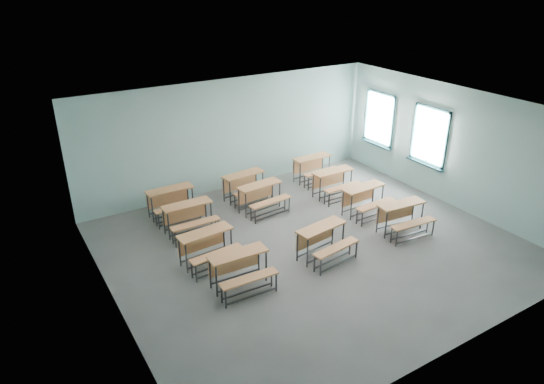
{
  "coord_description": "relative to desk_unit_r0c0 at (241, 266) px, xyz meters",
  "views": [
    {
      "loc": [
        -5.9,
        -7.81,
        5.88
      ],
      "look_at": [
        -0.38,
        1.2,
        1.0
      ],
      "focal_mm": 32.0,
      "sensor_mm": 36.0,
      "label": 1
    }
  ],
  "objects": [
    {
      "name": "desk_unit_r3c2",
      "position": [
        4.44,
        3.64,
        0.0
      ],
      "size": [
        1.22,
        0.84,
        0.75
      ],
      "rotation": [
        0.0,
        0.0,
        0.03
      ],
      "color": "#C97D48",
      "rests_on": "ground"
    },
    {
      "name": "desk_unit_r2c2",
      "position": [
        4.3,
        2.44,
        0.0
      ],
      "size": [
        1.21,
        0.81,
        0.75
      ],
      "rotation": [
        0.0,
        0.0,
        0.01
      ],
      "color": "#C97D48",
      "rests_on": "ground"
    },
    {
      "name": "room",
      "position": [
        2.27,
        0.59,
        1.09
      ],
      "size": [
        9.04,
        8.04,
        3.24
      ],
      "color": "slate",
      "rests_on": "ground"
    },
    {
      "name": "desk_unit_r3c0",
      "position": [
        -0.05,
        3.66,
        0.0
      ],
      "size": [
        1.21,
        0.82,
        0.75
      ],
      "rotation": [
        0.0,
        0.0,
        0.02
      ],
      "color": "#C97D48",
      "rests_on": "ground"
    },
    {
      "name": "desk_unit_r1c2",
      "position": [
        4.3,
        1.15,
        0.0
      ],
      "size": [
        1.24,
        0.86,
        0.75
      ],
      "rotation": [
        0.0,
        0.0,
        0.05
      ],
      "color": "#C97D48",
      "rests_on": "ground"
    },
    {
      "name": "desk_unit_r2c1",
      "position": [
        2.08,
        2.7,
        0.0
      ],
      "size": [
        1.27,
        0.92,
        0.75
      ],
      "rotation": [
        0.0,
        0.0,
        0.1
      ],
      "color": "#C97D48",
      "rests_on": "ground"
    },
    {
      "name": "desk_unit_r1c0",
      "position": [
        -0.19,
        1.13,
        0.0
      ],
      "size": [
        1.26,
        0.89,
        0.75
      ],
      "rotation": [
        0.0,
        0.0,
        0.07
      ],
      "color": "#C97D48",
      "rests_on": "ground"
    },
    {
      "name": "desk_unit_r0c2",
      "position": [
        4.41,
        -0.07,
        0.0
      ],
      "size": [
        1.27,
        0.91,
        0.75
      ],
      "rotation": [
        0.0,
        0.0,
        -0.09
      ],
      "color": "#C97D48",
      "rests_on": "ground"
    },
    {
      "name": "desk_unit_r0c0",
      "position": [
        0.0,
        0.0,
        0.0
      ],
      "size": [
        1.23,
        0.85,
        0.75
      ],
      "rotation": [
        0.0,
        0.0,
        -0.04
      ],
      "color": "#C97D48",
      "rests_on": "ground"
    },
    {
      "name": "desk_unit_r0c1",
      "position": [
        2.09,
        0.02,
        0.0
      ],
      "size": [
        1.3,
        0.96,
        0.75
      ],
      "rotation": [
        0.0,
        0.0,
        0.14
      ],
      "color": "#C97D48",
      "rests_on": "ground"
    },
    {
      "name": "desk_unit_r3c1",
      "position": [
        2.06,
        3.56,
        0.0
      ],
      "size": [
        1.28,
        0.93,
        0.75
      ],
      "rotation": [
        0.0,
        0.0,
        0.11
      ],
      "color": "#C97D48",
      "rests_on": "ground"
    },
    {
      "name": "desk_unit_r2c0",
      "position": [
        -0.01,
        2.61,
        0.0
      ],
      "size": [
        1.2,
        0.81,
        0.75
      ],
      "rotation": [
        0.0,
        0.0,
        -0.0
      ],
      "color": "#C97D48",
      "rests_on": "ground"
    }
  ]
}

